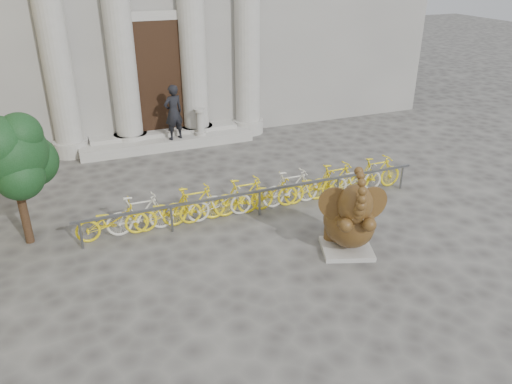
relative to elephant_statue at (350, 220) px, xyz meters
name	(u,v)px	position (x,y,z in m)	size (l,w,h in m)	color
ground	(273,301)	(-2.29, -1.02, -0.82)	(80.00, 80.00, 0.00)	#474442
entrance_steps	(167,141)	(-2.29, 8.38, -0.64)	(6.00, 1.20, 0.36)	#A8A59E
elephant_statue	(350,220)	(0.00, 0.00, 0.00)	(1.50, 1.78, 2.24)	#A8A59E
bike_rack	(256,194)	(-1.21, 2.63, -0.32)	(9.24, 0.53, 1.00)	slate
tree	(12,155)	(-6.72, 3.13, 1.38)	(1.82, 1.66, 3.15)	#332114
pedestrian	(173,112)	(-2.07, 8.03, 0.49)	(0.69, 0.45, 1.89)	black
balustrade_post	(200,123)	(-1.13, 8.08, -0.02)	(0.39, 0.39, 0.95)	#A8A59E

